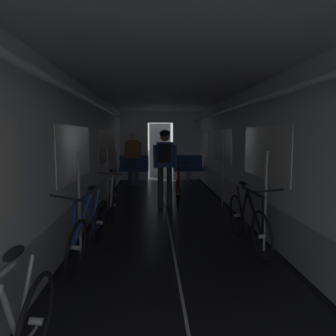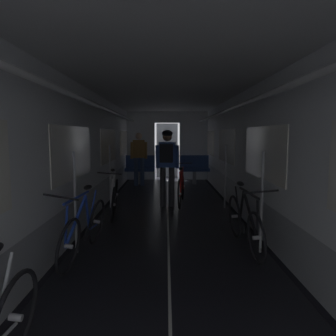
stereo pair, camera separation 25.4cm
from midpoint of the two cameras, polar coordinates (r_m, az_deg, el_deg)
name	(u,v)px [view 2 (the right image)]	position (r m, az deg, el deg)	size (l,w,h in m)	color
train_car_shell	(168,131)	(5.58, 1.32, 6.99)	(3.14, 12.34, 2.57)	black
bench_seat_far_left	(140,167)	(10.13, -4.53, 0.22)	(0.98, 0.51, 0.95)	gray
bench_seat_far_right	(194,167)	(10.16, 5.64, 0.23)	(0.98, 0.51, 0.95)	gray
bicycle_black	(244,222)	(4.58, 15.64, -9.72)	(0.44, 1.69, 0.95)	black
bicycle_blue	(84,229)	(4.25, -13.70, -10.95)	(0.50, 1.69, 0.96)	black
bicycle_white	(114,197)	(6.26, -8.84, -5.28)	(0.44, 1.69, 0.95)	black
person_cyclist_aisle	(167,160)	(6.83, 0.91, 1.59)	(0.55, 0.42, 1.73)	#2D2D33
bicycle_red_in_aisle	(181,188)	(7.19, 3.50, -3.71)	(0.44, 1.68, 0.94)	black
person_standing_near_bench	(139,155)	(9.73, -4.70, 2.38)	(0.53, 0.23, 1.69)	#384C75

